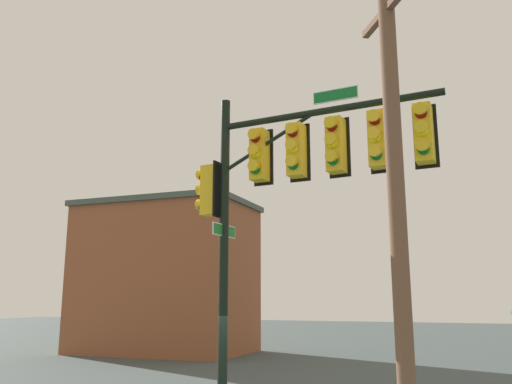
# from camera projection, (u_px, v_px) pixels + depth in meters

# --- Properties ---
(signal_pole_assembly) EXTENTS (5.30, 1.21, 7.18)m
(signal_pole_assembly) POSITION_uv_depth(u_px,v_px,m) (295.00, 175.00, 10.64)
(signal_pole_assembly) COLOR black
(signal_pole_assembly) RESTS_ON ground_plane
(utility_pole) EXTENTS (1.07, 1.58, 8.30)m
(utility_pole) POSITION_uv_depth(u_px,v_px,m) (397.00, 206.00, 8.33)
(utility_pole) COLOR brown
(utility_pole) RESTS_ON ground_plane
(brick_building) EXTENTS (9.35, 6.15, 8.14)m
(brick_building) POSITION_uv_depth(u_px,v_px,m) (166.00, 276.00, 29.14)
(brick_building) COLOR brown
(brick_building) RESTS_ON ground_plane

